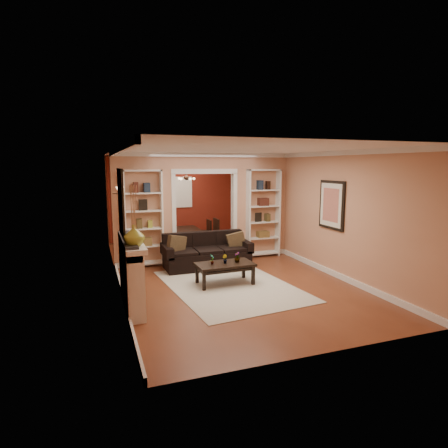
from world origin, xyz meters
name	(u,v)px	position (x,y,z in m)	size (l,w,h in m)	color
floor	(220,272)	(0.00, 0.00, 0.00)	(8.00, 8.00, 0.00)	brown
ceiling	(220,151)	(0.00, 0.00, 2.70)	(8.00, 8.00, 0.00)	white
wall_back	(180,198)	(0.00, 4.00, 1.35)	(8.00, 8.00, 0.00)	tan
wall_front	(326,252)	(0.00, -4.00, 1.35)	(8.00, 8.00, 0.00)	tan
wall_left	(115,218)	(-2.25, 0.00, 1.35)	(8.00, 8.00, 0.00)	tan
wall_right	(308,209)	(2.25, 0.00, 1.35)	(8.00, 8.00, 0.00)	tan
partition_wall	(204,207)	(0.00, 1.20, 1.35)	(4.50, 0.15, 2.70)	tan
red_back_panel	(180,199)	(0.00, 3.97, 1.32)	(4.44, 0.04, 2.64)	maroon
dining_window	(180,192)	(0.00, 3.93, 1.55)	(0.78, 0.03, 0.98)	#8CA5CC
area_rug	(230,286)	(-0.15, -1.02, 0.01)	(2.27, 3.18, 0.01)	beige
sofa	(207,251)	(-0.17, 0.45, 0.40)	(2.07, 0.89, 0.81)	black
pillow_left	(176,244)	(-0.91, 0.43, 0.62)	(0.46, 0.13, 0.46)	brown
pillow_right	(236,241)	(0.56, 0.43, 0.60)	(0.41, 0.12, 0.41)	brown
coffee_table	(225,274)	(-0.20, -0.89, 0.22)	(1.15, 0.62, 0.44)	black
plant_left	(212,259)	(-0.47, -0.89, 0.55)	(0.11, 0.08, 0.22)	#336626
plant_center	(225,259)	(-0.20, -0.89, 0.53)	(0.10, 0.08, 0.18)	#336626
plant_right	(237,257)	(0.07, -0.89, 0.54)	(0.12, 0.12, 0.21)	#336626
bookshelf_left	(143,219)	(-1.55, 1.03, 1.15)	(0.90, 0.30, 2.30)	white
bookshelf_right	(263,213)	(1.55, 1.03, 1.15)	(0.90, 0.30, 2.30)	white
fireplace	(132,274)	(-2.09, -1.50, 0.58)	(0.32, 1.70, 1.16)	white
vase	(134,236)	(-2.09, -2.01, 1.33)	(0.32, 0.32, 0.34)	#969E33
mirror	(121,202)	(-2.23, -1.50, 1.80)	(0.03, 0.95, 1.10)	silver
wall_sconce	(117,192)	(-2.15, 0.55, 1.83)	(0.18, 0.18, 0.22)	#FFE0A5
framed_art	(331,205)	(2.21, -1.00, 1.55)	(0.04, 0.85, 1.05)	black
dining_table	(187,239)	(-0.10, 2.66, 0.27)	(0.86, 1.55, 0.54)	black
dining_chair_nw	(171,238)	(-0.65, 2.36, 0.39)	(0.38, 0.38, 0.77)	black
dining_chair_ne	(208,233)	(0.45, 2.36, 0.45)	(0.45, 0.45, 0.90)	black
dining_chair_sw	(167,233)	(-0.65, 2.96, 0.41)	(0.41, 0.41, 0.83)	black
dining_chair_se	(202,232)	(0.45, 2.96, 0.39)	(0.39, 0.39, 0.78)	black
chandelier	(189,179)	(0.00, 2.70, 2.02)	(0.50, 0.50, 0.30)	#331F17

